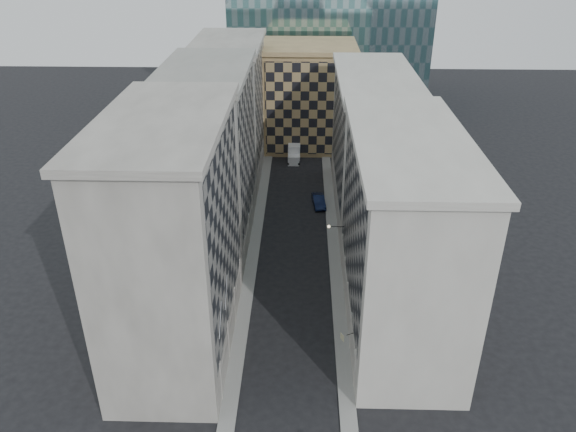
# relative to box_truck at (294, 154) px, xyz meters

# --- Properties ---
(ground) EXTENTS (260.00, 260.00, 0.00)m
(ground) POSITION_rel_box_truck_xyz_m (0.52, -59.63, -1.24)
(ground) COLOR black
(ground) RESTS_ON ground
(sidewalk_west) EXTENTS (1.50, 100.00, 0.15)m
(sidewalk_west) POSITION_rel_box_truck_xyz_m (-4.73, -29.63, -1.17)
(sidewalk_west) COLOR gray
(sidewalk_west) RESTS_ON ground
(sidewalk_east) EXTENTS (1.50, 100.00, 0.15)m
(sidewalk_east) POSITION_rel_box_truck_xyz_m (5.77, -29.63, -1.17)
(sidewalk_east) COLOR gray
(sidewalk_east) RESTS_ON ground
(bldg_left_a) EXTENTS (10.80, 22.80, 23.70)m
(bldg_left_a) POSITION_rel_box_truck_xyz_m (-10.36, -48.63, 10.58)
(bldg_left_a) COLOR gray
(bldg_left_a) RESTS_ON ground
(bldg_left_b) EXTENTS (10.80, 22.80, 22.70)m
(bldg_left_b) POSITION_rel_box_truck_xyz_m (-10.36, -26.63, 10.08)
(bldg_left_b) COLOR gray
(bldg_left_b) RESTS_ON ground
(bldg_left_c) EXTENTS (10.80, 22.80, 21.70)m
(bldg_left_c) POSITION_rel_box_truck_xyz_m (-10.36, -4.63, 9.58)
(bldg_left_c) COLOR gray
(bldg_left_c) RESTS_ON ground
(bldg_right_a) EXTENTS (10.80, 26.80, 20.70)m
(bldg_right_a) POSITION_rel_box_truck_xyz_m (11.40, -44.63, 9.08)
(bldg_right_a) COLOR #B6B2A7
(bldg_right_a) RESTS_ON ground
(bldg_right_b) EXTENTS (10.80, 28.80, 19.70)m
(bldg_right_b) POSITION_rel_box_truck_xyz_m (11.41, -17.63, 8.61)
(bldg_right_b) COLOR #B6B2A7
(bldg_right_b) RESTS_ON ground
(tan_block) EXTENTS (16.80, 14.80, 18.80)m
(tan_block) POSITION_rel_box_truck_xyz_m (2.52, 8.27, 8.19)
(tan_block) COLOR #9C7D52
(tan_block) RESTS_ON ground
(flagpoles_left) EXTENTS (0.10, 6.33, 2.33)m
(flagpoles_left) POSITION_rel_box_truck_xyz_m (-5.38, -53.63, 6.76)
(flagpoles_left) COLOR gray
(flagpoles_left) RESTS_ON ground
(bracket_lamp) EXTENTS (1.98, 0.36, 0.36)m
(bracket_lamp) POSITION_rel_box_truck_xyz_m (4.90, -35.63, 4.96)
(bracket_lamp) COLOR black
(bracket_lamp) RESTS_ON ground
(box_truck) EXTENTS (2.20, 5.23, 2.85)m
(box_truck) POSITION_rel_box_truck_xyz_m (0.00, 0.00, 0.00)
(box_truck) COLOR white
(box_truck) RESTS_ON ground
(dark_car) EXTENTS (2.20, 4.93, 1.57)m
(dark_car) POSITION_rel_box_truck_xyz_m (4.02, -17.92, -0.46)
(dark_car) COLOR #101B3D
(dark_car) RESTS_ON ground
(shop_sign) EXTENTS (1.21, 0.61, 0.72)m
(shop_sign) POSITION_rel_box_truck_xyz_m (5.49, -52.60, 2.60)
(shop_sign) COLOR black
(shop_sign) RESTS_ON ground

